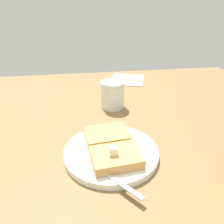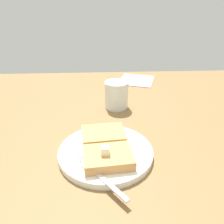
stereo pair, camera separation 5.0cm
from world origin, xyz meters
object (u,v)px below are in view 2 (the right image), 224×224
object	(u,v)px
syrup_jar	(116,96)
plate	(106,152)
fork	(95,172)
napkin	(136,80)

from	to	relation	value
syrup_jar	plate	bearing A→B (deg)	170.33
fork	syrup_jar	distance (cm)	32.25
plate	fork	xyz separation A→B (cm)	(-7.25, 2.22, 0.78)
napkin	syrup_jar	bearing A→B (deg)	157.59
syrup_jar	napkin	world-z (taller)	syrup_jar
fork	napkin	xyz separation A→B (cm)	(56.98, -16.85, -1.47)
plate	fork	bearing A→B (deg)	162.98
fork	syrup_jar	size ratio (longest dim) A/B	1.58
fork	syrup_jar	xyz separation A→B (cm)	(31.54, -6.36, 2.27)
fork	syrup_jar	bearing A→B (deg)	-11.40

